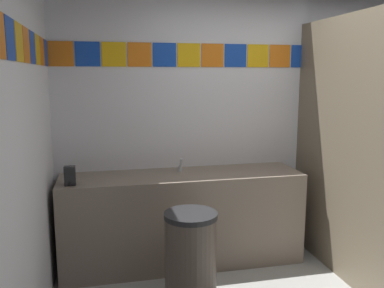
{
  "coord_description": "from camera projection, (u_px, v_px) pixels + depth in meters",
  "views": [
    {
      "loc": [
        -1.63,
        -2.16,
        1.75
      ],
      "look_at": [
        -0.91,
        1.05,
        1.18
      ],
      "focal_mm": 37.81,
      "sensor_mm": 36.0,
      "label": 1
    }
  ],
  "objects": [
    {
      "name": "toilet",
      "position": [
        374.0,
        223.0,
        3.99
      ],
      "size": [
        0.39,
        0.49,
        0.74
      ],
      "color": "white",
      "rests_on": "ground_plane"
    },
    {
      "name": "vanity_counter",
      "position": [
        182.0,
        218.0,
        3.76
      ],
      "size": [
        2.2,
        0.57,
        0.85
      ],
      "color": "gray",
      "rests_on": "ground_plane"
    },
    {
      "name": "faucet_center",
      "position": [
        180.0,
        166.0,
        3.77
      ],
      "size": [
        0.04,
        0.1,
        0.14
      ],
      "color": "silver",
      "rests_on": "vanity_counter"
    },
    {
      "name": "stall_divider",
      "position": [
        376.0,
        154.0,
        3.26
      ],
      "size": [
        0.92,
        1.51,
        2.24
      ],
      "color": "#726651",
      "rests_on": "ground_plane"
    },
    {
      "name": "trash_bin",
      "position": [
        191.0,
        258.0,
        3.08
      ],
      "size": [
        0.41,
        0.41,
        0.73
      ],
      "color": "brown",
      "rests_on": "ground_plane"
    },
    {
      "name": "wall_back",
      "position": [
        266.0,
        105.0,
        4.1
      ],
      "size": [
        4.16,
        0.09,
        2.87
      ],
      "color": "silver",
      "rests_on": "ground_plane"
    },
    {
      "name": "wall_side",
      "position": [
        3.0,
        137.0,
        2.02
      ],
      "size": [
        0.09,
        3.3,
        2.87
      ],
      "color": "silver",
      "rests_on": "ground_plane"
    },
    {
      "name": "soap_dispenser",
      "position": [
        70.0,
        176.0,
        3.31
      ],
      "size": [
        0.09,
        0.09,
        0.16
      ],
      "color": "black",
      "rests_on": "vanity_counter"
    }
  ]
}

